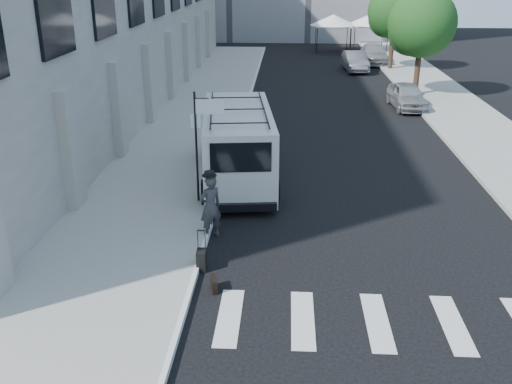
# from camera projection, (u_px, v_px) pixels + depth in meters

# --- Properties ---
(ground) EXTENTS (120.00, 120.00, 0.00)m
(ground) POSITION_uv_depth(u_px,v_px,m) (278.00, 254.00, 15.16)
(ground) COLOR black
(ground) RESTS_ON ground
(sidewalk_left) EXTENTS (4.50, 48.00, 0.15)m
(sidewalk_left) POSITION_uv_depth(u_px,v_px,m) (204.00, 108.00, 30.19)
(sidewalk_left) COLOR gray
(sidewalk_left) RESTS_ON ground
(sidewalk_right) EXTENTS (4.00, 56.00, 0.15)m
(sidewalk_right) POSITION_uv_depth(u_px,v_px,m) (439.00, 95.00, 33.21)
(sidewalk_right) COLOR gray
(sidewalk_right) RESTS_ON ground
(sign_pole) EXTENTS (1.03, 0.07, 3.50)m
(sign_pole) POSITION_uv_depth(u_px,v_px,m) (203.00, 124.00, 17.27)
(sign_pole) COLOR black
(sign_pole) RESTS_ON sidewalk_left
(tree_near) EXTENTS (3.80, 3.83, 6.03)m
(tree_near) POSITION_uv_depth(u_px,v_px,m) (419.00, 26.00, 31.99)
(tree_near) COLOR black
(tree_near) RESTS_ON ground
(tree_far) EXTENTS (3.80, 3.83, 6.03)m
(tree_far) POSITION_uv_depth(u_px,v_px,m) (393.00, 13.00, 40.33)
(tree_far) COLOR black
(tree_far) RESTS_ON ground
(tent_left) EXTENTS (4.00, 4.00, 3.20)m
(tent_left) POSITION_uv_depth(u_px,v_px,m) (333.00, 20.00, 49.19)
(tent_left) COLOR black
(tent_left) RESTS_ON ground
(tent_right) EXTENTS (4.00, 4.00, 3.20)m
(tent_right) POSITION_uv_depth(u_px,v_px,m) (370.00, 20.00, 49.49)
(tent_right) COLOR black
(tent_right) RESTS_ON ground
(businessman) EXTENTS (0.80, 0.76, 1.84)m
(businessman) POSITION_uv_depth(u_px,v_px,m) (210.00, 207.00, 15.76)
(businessman) COLOR #333335
(businessman) RESTS_ON ground
(briefcase) EXTENTS (0.23, 0.46, 0.34)m
(briefcase) POSITION_uv_depth(u_px,v_px,m) (214.00, 284.00, 13.39)
(briefcase) COLOR black
(briefcase) RESTS_ON ground
(suitcase) EXTENTS (0.24, 0.38, 1.03)m
(suitcase) POSITION_uv_depth(u_px,v_px,m) (201.00, 260.00, 14.27)
(suitcase) COLOR black
(suitcase) RESTS_ON ground
(cargo_van) EXTENTS (3.01, 7.08, 2.57)m
(cargo_van) POSITION_uv_depth(u_px,v_px,m) (238.00, 144.00, 19.89)
(cargo_van) COLOR silver
(cargo_van) RESTS_ON ground
(parked_car_a) EXTENTS (1.85, 4.04, 1.34)m
(parked_car_a) POSITION_uv_depth(u_px,v_px,m) (407.00, 96.00, 30.32)
(parked_car_a) COLOR #92949A
(parked_car_a) RESTS_ON ground
(parked_car_b) EXTENTS (1.70, 4.25, 1.38)m
(parked_car_b) POSITION_uv_depth(u_px,v_px,m) (355.00, 61.00, 41.05)
(parked_car_b) COLOR #56585E
(parked_car_b) RESTS_ON ground
(parked_car_c) EXTENTS (2.06, 4.94, 1.43)m
(parked_car_c) POSITION_uv_depth(u_px,v_px,m) (374.00, 54.00, 44.23)
(parked_car_c) COLOR #93969A
(parked_car_c) RESTS_ON ground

